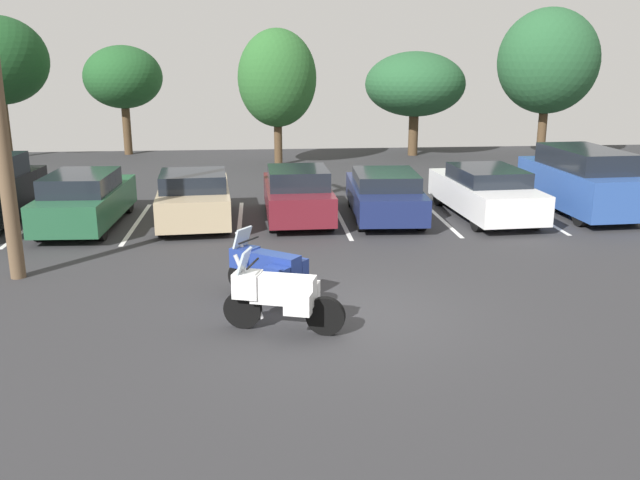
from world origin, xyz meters
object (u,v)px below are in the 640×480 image
object	(u,v)px
motorcycle_second	(269,268)
car_green	(85,200)
car_navy	(385,194)
car_tan	(194,198)
motorcycle_touring	(279,295)
car_blue	(580,181)
car_white	(485,192)
car_maroon	(297,194)

from	to	relation	value
motorcycle_second	car_green	distance (m)	7.80
car_navy	car_tan	bearing A→B (deg)	-179.29
motorcycle_touring	motorcycle_second	size ratio (longest dim) A/B	1.18
car_green	car_navy	size ratio (longest dim) A/B	1.03
car_tan	car_blue	world-z (taller)	car_blue
motorcycle_second	car_tan	size ratio (longest dim) A/B	0.40
car_navy	car_blue	xyz separation A→B (m)	(5.86, 0.16, 0.27)
motorcycle_touring	motorcycle_second	xyz separation A→B (m)	(-0.14, 1.65, -0.04)
car_tan	car_navy	distance (m)	5.37
car_blue	car_white	bearing A→B (deg)	-175.49
car_maroon	car_white	size ratio (longest dim) A/B	0.87
car_tan	car_maroon	size ratio (longest dim) A/B	1.03
motorcycle_touring	motorcycle_second	distance (m)	1.65
car_white	motorcycle_touring	bearing A→B (deg)	-128.05
car_navy	car_blue	distance (m)	5.87
motorcycle_touring	car_white	size ratio (longest dim) A/B	0.42
motorcycle_touring	car_navy	size ratio (longest dim) A/B	0.46
car_navy	car_blue	world-z (taller)	car_blue
car_tan	car_maroon	xyz separation A→B (m)	(2.87, 0.09, 0.02)
motorcycle_touring	car_blue	distance (m)	12.24
car_tan	car_blue	size ratio (longest dim) A/B	0.90
motorcycle_second	car_maroon	distance (m)	6.43
car_green	car_navy	world-z (taller)	car_green
car_green	car_blue	distance (m)	14.14
motorcycle_second	car_tan	distance (m)	6.57
car_green	car_white	world-z (taller)	car_green
car_green	car_maroon	size ratio (longest dim) A/B	1.09
car_navy	car_white	distance (m)	2.92
car_maroon	car_green	bearing A→B (deg)	-177.36
car_green	car_white	xyz separation A→B (m)	(11.20, 0.17, -0.02)
motorcycle_touring	car_tan	world-z (taller)	car_tan
motorcycle_second	car_tan	xyz separation A→B (m)	(-1.96, 6.27, 0.09)
motorcycle_second	car_maroon	bearing A→B (deg)	81.79
motorcycle_second	car_tan	bearing A→B (deg)	107.32
car_tan	car_white	size ratio (longest dim) A/B	0.89
motorcycle_touring	car_green	distance (m)	9.22
car_tan	car_navy	bearing A→B (deg)	0.71
motorcycle_touring	car_maroon	bearing A→B (deg)	84.46
car_tan	car_white	bearing A→B (deg)	-0.05
car_white	motorcycle_second	bearing A→B (deg)	-135.31
motorcycle_touring	car_white	bearing A→B (deg)	51.95
car_maroon	car_blue	distance (m)	8.36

